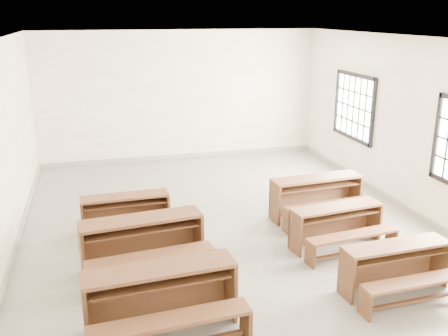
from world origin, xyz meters
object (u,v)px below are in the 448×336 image
object	(u,v)px
desk_set_0	(162,295)
desk_set_1	(143,240)
desk_set_2	(126,212)
desk_set_4	(338,224)
desk_set_3	(397,265)
desk_set_5	(318,194)

from	to	relation	value
desk_set_0	desk_set_1	distance (m)	1.53
desk_set_1	desk_set_2	xyz separation A→B (m)	(-0.15, 1.35, -0.07)
desk_set_1	desk_set_0	bearing A→B (deg)	-94.19
desk_set_1	desk_set_4	size ratio (longest dim) A/B	1.16
desk_set_3	desk_set_5	bearing A→B (deg)	86.01
desk_set_0	desk_set_5	xyz separation A→B (m)	(3.21, 2.67, -0.02)
desk_set_0	desk_set_2	xyz separation A→B (m)	(-0.20, 2.88, -0.08)
desk_set_1	desk_set_5	size ratio (longest dim) A/B	1.05
desk_set_0	desk_set_3	xyz separation A→B (m)	(3.14, 0.06, -0.07)
desk_set_1	desk_set_3	size ratio (longest dim) A/B	1.21
desk_set_3	desk_set_0	bearing A→B (deg)	178.66
desk_set_1	desk_set_4	xyz separation A→B (m)	(3.06, -0.05, -0.06)
desk_set_3	desk_set_4	xyz separation A→B (m)	(-0.13, 1.43, 0.00)
desk_set_0	desk_set_4	bearing A→B (deg)	22.39
desk_set_2	desk_set_3	distance (m)	4.37
desk_set_4	desk_set_1	bearing A→B (deg)	172.75
desk_set_0	desk_set_4	size ratio (longest dim) A/B	1.16
desk_set_0	desk_set_5	size ratio (longest dim) A/B	1.05
desk_set_3	desk_set_5	world-z (taller)	desk_set_5
desk_set_4	desk_set_5	size ratio (longest dim) A/B	0.91
desk_set_1	desk_set_3	distance (m)	3.51
desk_set_0	desk_set_3	bearing A→B (deg)	-2.83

